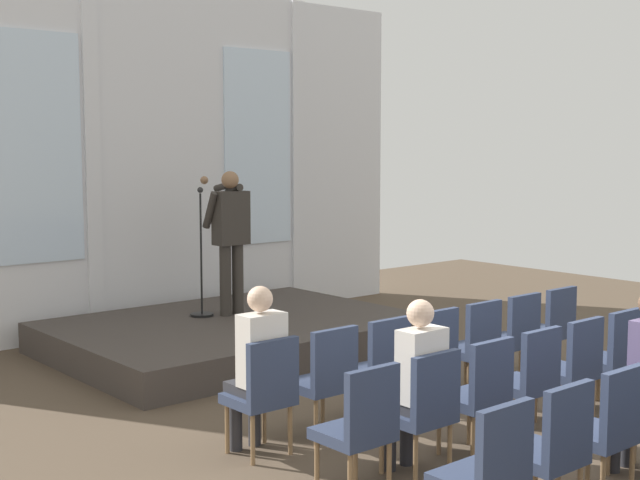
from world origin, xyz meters
name	(u,v)px	position (x,y,z in m)	size (l,w,h in m)	color
ground_plane	(580,456)	(0.00, 0.00, 0.00)	(16.83, 16.83, 0.00)	brown
rear_partition	(157,157)	(0.03, 6.47, 2.25)	(8.14, 0.14, 4.49)	silver
stage_platform	(234,335)	(0.00, 4.70, 0.18)	(4.02, 2.95, 0.36)	#3F3833
speaker	(230,232)	(0.16, 4.99, 1.37)	(0.50, 0.69, 1.74)	#332D28
mic_stand	(202,288)	(-0.16, 5.14, 0.69)	(0.28, 0.28, 1.56)	black
chair_r0_c0	(264,389)	(-1.87, 1.58, 0.53)	(0.46, 0.44, 0.94)	olive
audience_r0_c0	(258,361)	(-1.87, 1.66, 0.74)	(0.36, 0.39, 1.33)	#2D2D33
chair_r0_c1	(326,375)	(-1.24, 1.58, 0.53)	(0.46, 0.44, 0.94)	olive
chair_r0_c2	(380,363)	(-0.62, 1.58, 0.53)	(0.46, 0.44, 0.94)	olive
chair_r0_c3	(430,352)	(0.00, 1.58, 0.53)	(0.46, 0.44, 0.94)	olive
chair_r0_c4	(474,342)	(0.62, 1.58, 0.53)	(0.46, 0.44, 0.94)	olive
chair_r0_c5	(515,333)	(1.24, 1.58, 0.53)	(0.46, 0.44, 0.94)	olive
chair_r0_c6	(551,325)	(1.87, 1.58, 0.53)	(0.46, 0.44, 0.94)	olive
chair_r1_c0	(361,423)	(-1.87, 0.49, 0.53)	(0.46, 0.44, 0.94)	olive
chair_r1_c1	(424,406)	(-1.24, 0.49, 0.53)	(0.46, 0.44, 0.94)	olive
audience_r1_c1	(416,377)	(-1.24, 0.58, 0.73)	(0.36, 0.39, 1.30)	#2D2D33
chair_r1_c2	(480,390)	(-0.62, 0.49, 0.53)	(0.46, 0.44, 0.94)	olive
chair_r1_c3	(529,376)	(0.00, 0.49, 0.53)	(0.46, 0.44, 0.94)	olive
chair_r1_c4	(573,364)	(0.62, 0.49, 0.53)	(0.46, 0.44, 0.94)	olive
chair_r1_c5	(613,353)	(1.24, 0.49, 0.53)	(0.46, 0.44, 0.94)	olive
chair_r2_c0	(489,468)	(-1.87, -0.60, 0.53)	(0.46, 0.44, 0.94)	olive
chair_r2_c1	(552,445)	(-1.24, -0.60, 0.53)	(0.46, 0.44, 0.94)	olive
chair_r2_c2	(607,425)	(-0.62, -0.60, 0.53)	(0.46, 0.44, 0.94)	olive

